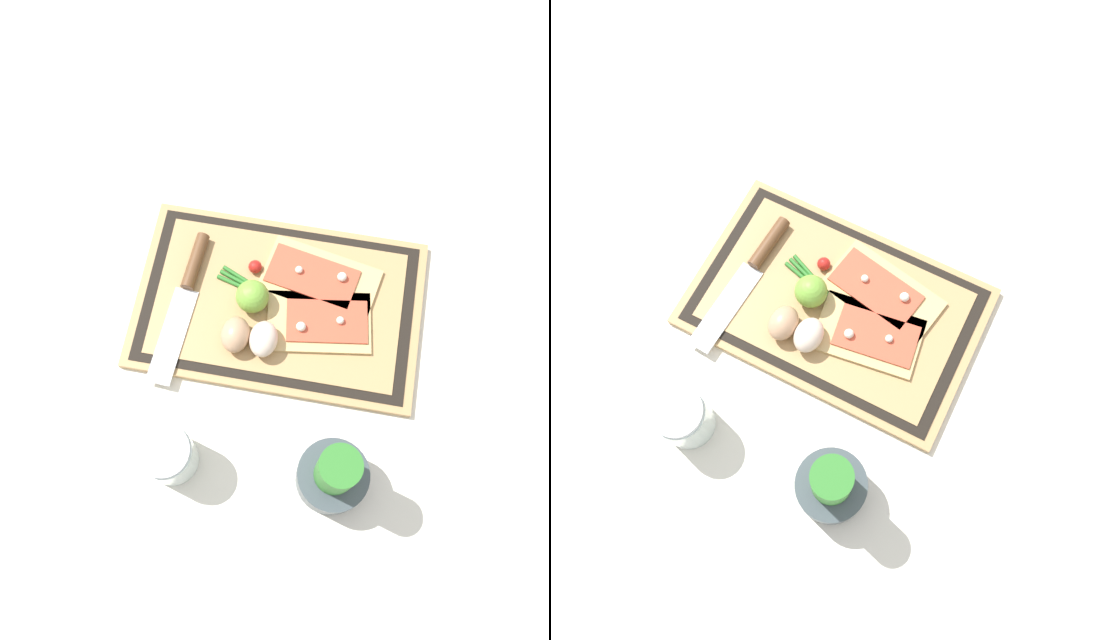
% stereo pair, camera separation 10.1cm
% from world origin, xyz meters
% --- Properties ---
extents(ground_plane, '(6.00, 6.00, 0.00)m').
position_xyz_m(ground_plane, '(0.00, 0.00, 0.00)').
color(ground_plane, silver).
extents(cutting_board, '(0.47, 0.30, 0.02)m').
position_xyz_m(cutting_board, '(0.00, 0.00, 0.01)').
color(cutting_board, tan).
rests_on(cutting_board, ground_plane).
extents(pizza_slice_near, '(0.21, 0.14, 0.02)m').
position_xyz_m(pizza_slice_near, '(-0.06, -0.05, 0.02)').
color(pizza_slice_near, tan).
rests_on(pizza_slice_near, cutting_board).
extents(pizza_slice_far, '(0.18, 0.13, 0.02)m').
position_xyz_m(pizza_slice_far, '(-0.07, 0.02, 0.02)').
color(pizza_slice_far, tan).
rests_on(pizza_slice_far, cutting_board).
extents(knife, '(0.05, 0.27, 0.02)m').
position_xyz_m(knife, '(0.15, -0.01, 0.03)').
color(knife, silver).
rests_on(knife, cutting_board).
extents(egg_brown, '(0.05, 0.06, 0.05)m').
position_xyz_m(egg_brown, '(0.06, 0.08, 0.04)').
color(egg_brown, tan).
rests_on(egg_brown, cutting_board).
extents(egg_pink, '(0.05, 0.06, 0.05)m').
position_xyz_m(egg_pink, '(0.01, 0.07, 0.04)').
color(egg_pink, beige).
rests_on(egg_pink, cutting_board).
extents(lime, '(0.05, 0.05, 0.05)m').
position_xyz_m(lime, '(0.04, 0.01, 0.04)').
color(lime, '#70A838').
rests_on(lime, cutting_board).
extents(cherry_tomato_red, '(0.02, 0.02, 0.02)m').
position_xyz_m(cherry_tomato_red, '(0.05, -0.05, 0.03)').
color(cherry_tomato_red, red).
rests_on(cherry_tomato_red, cutting_board).
extents(scallion_bunch, '(0.26, 0.11, 0.01)m').
position_xyz_m(scallion_bunch, '(-0.02, 0.01, 0.02)').
color(scallion_bunch, '#2D7528').
rests_on(scallion_bunch, cutting_board).
extents(herb_pot, '(0.10, 0.10, 0.18)m').
position_xyz_m(herb_pot, '(-0.13, 0.27, 0.06)').
color(herb_pot, '#3D474C').
rests_on(herb_pot, ground_plane).
extents(sauce_jar, '(0.08, 0.08, 0.10)m').
position_xyz_m(sauce_jar, '(0.12, 0.28, 0.04)').
color(sauce_jar, silver).
rests_on(sauce_jar, ground_plane).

